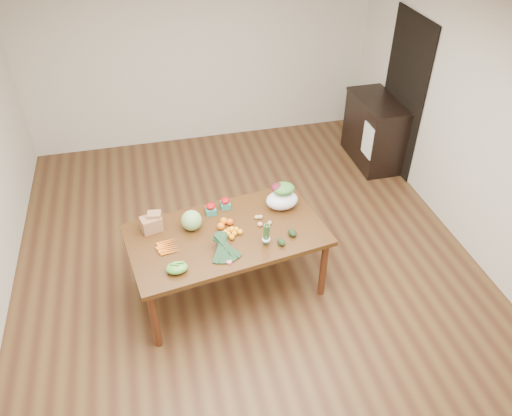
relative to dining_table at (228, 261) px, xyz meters
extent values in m
plane|color=brown|center=(0.27, 0.24, -0.38)|extent=(6.00, 6.00, 0.00)
cube|color=white|center=(0.27, 0.24, 2.33)|extent=(5.00, 6.00, 0.02)
cube|color=beige|center=(0.27, 3.24, 0.98)|extent=(5.00, 0.02, 2.70)
cube|color=beige|center=(2.77, 0.24, 0.98)|extent=(0.02, 6.00, 2.70)
cube|color=#462B10|center=(0.00, 0.00, 0.00)|extent=(2.01, 1.31, 0.75)
cube|color=black|center=(2.75, 1.84, 0.68)|extent=(0.02, 1.00, 2.10)
cube|color=black|center=(2.49, 1.99, 0.10)|extent=(0.52, 1.02, 0.94)
cube|color=white|center=(2.23, 1.64, 0.18)|extent=(0.02, 0.28, 0.45)
sphere|color=#91B065|center=(-0.31, 0.15, 0.48)|extent=(0.20, 0.20, 0.20)
sphere|color=#FF580F|center=(-0.04, 0.07, 0.41)|extent=(0.07, 0.07, 0.07)
sphere|color=#FF9A0F|center=(0.00, 0.14, 0.41)|extent=(0.07, 0.07, 0.07)
sphere|color=#EA560E|center=(0.06, 0.12, 0.41)|extent=(0.07, 0.07, 0.07)
ellipsoid|color=#54A838|center=(-0.52, -0.41, 0.42)|extent=(0.19, 0.15, 0.09)
ellipsoid|color=tan|center=(0.34, 0.03, 0.40)|extent=(0.05, 0.05, 0.04)
ellipsoid|color=#DAC27D|center=(0.39, -0.03, 0.40)|extent=(0.06, 0.05, 0.05)
ellipsoid|color=tan|center=(0.37, 0.14, 0.40)|extent=(0.05, 0.04, 0.04)
ellipsoid|color=tan|center=(0.34, 0.14, 0.40)|extent=(0.05, 0.04, 0.04)
ellipsoid|color=tan|center=(0.44, 0.03, 0.39)|extent=(0.05, 0.04, 0.04)
ellipsoid|color=black|center=(0.47, -0.29, 0.41)|extent=(0.09, 0.11, 0.06)
ellipsoid|color=black|center=(0.61, -0.19, 0.41)|extent=(0.10, 0.12, 0.07)
camera|label=1|loc=(-0.60, -3.63, 3.51)|focal=35.00mm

